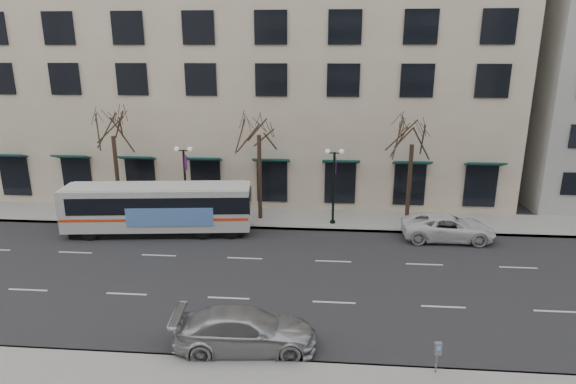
# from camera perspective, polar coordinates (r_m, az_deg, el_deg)

# --- Properties ---
(ground) EXTENTS (160.00, 160.00, 0.00)m
(ground) POSITION_cam_1_polar(r_m,az_deg,el_deg) (25.56, -6.02, -9.93)
(ground) COLOR black
(ground) RESTS_ON ground
(sidewalk_far) EXTENTS (80.00, 4.00, 0.15)m
(sidewalk_far) POSITION_cam_1_polar(r_m,az_deg,el_deg) (33.43, 5.29, -3.31)
(sidewalk_far) COLOR gray
(sidewalk_far) RESTS_ON ground
(building_hotel) EXTENTS (40.00, 20.00, 24.00)m
(building_hotel) POSITION_cam_1_polar(r_m,az_deg,el_deg) (43.99, -3.98, 17.24)
(building_hotel) COLOR #C1AC94
(building_hotel) RESTS_ON ground
(tree_far_left) EXTENTS (3.60, 3.60, 8.34)m
(tree_far_left) POSITION_cam_1_polar(r_m,az_deg,el_deg) (34.79, -20.17, 7.79)
(tree_far_left) COLOR black
(tree_far_left) RESTS_ON ground
(tree_far_mid) EXTENTS (3.60, 3.60, 8.55)m
(tree_far_mid) POSITION_cam_1_polar(r_m,az_deg,el_deg) (31.92, -3.49, 8.44)
(tree_far_mid) COLOR black
(tree_far_mid) RESTS_ON ground
(tree_far_right) EXTENTS (3.60, 3.60, 8.06)m
(tree_far_right) POSITION_cam_1_polar(r_m,az_deg,el_deg) (32.15, 14.61, 7.13)
(tree_far_right) COLOR black
(tree_far_right) RESTS_ON ground
(lamp_post_left) EXTENTS (1.22, 0.45, 5.21)m
(lamp_post_left) POSITION_cam_1_polar(r_m,az_deg,el_deg) (33.19, -12.08, 1.43)
(lamp_post_left) COLOR black
(lamp_post_left) RESTS_ON ground
(lamp_post_right) EXTENTS (1.22, 0.45, 5.21)m
(lamp_post_right) POSITION_cam_1_polar(r_m,az_deg,el_deg) (31.81, 5.45, 1.08)
(lamp_post_right) COLOR black
(lamp_post_right) RESTS_ON ground
(city_bus) EXTENTS (11.94, 3.83, 3.18)m
(city_bus) POSITION_cam_1_polar(r_m,az_deg,el_deg) (31.67, -14.98, -1.76)
(city_bus) COLOR silver
(city_bus) RESTS_ON ground
(silver_car) EXTENTS (5.76, 2.73, 1.62)m
(silver_car) POSITION_cam_1_polar(r_m,az_deg,el_deg) (19.59, -5.08, -15.99)
(silver_car) COLOR #B1B3B9
(silver_car) RESTS_ON ground
(white_pickup) EXTENTS (5.62, 2.62, 1.56)m
(white_pickup) POSITION_cam_1_polar(r_m,az_deg,el_deg) (31.49, 18.41, -4.01)
(white_pickup) COLOR silver
(white_pickup) RESTS_ON ground
(pay_station) EXTENTS (0.28, 0.20, 1.21)m
(pay_station) POSITION_cam_1_polar(r_m,az_deg,el_deg) (18.77, 17.30, -17.54)
(pay_station) COLOR gray
(pay_station) RESTS_ON sidewalk_near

